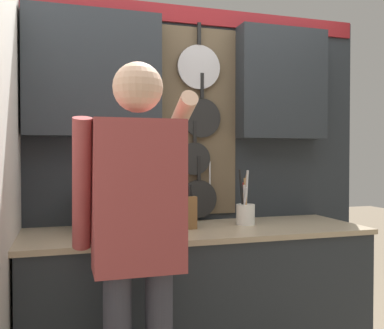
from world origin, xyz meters
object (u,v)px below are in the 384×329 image
Objects in this scene: microwave at (125,206)px; person at (138,226)px; utensil_crock at (245,211)px; knife_block at (184,211)px.

person reaches higher than microwave.
microwave is 0.75m from utensil_crock.
knife_block is 0.79× the size of utensil_crock.
utensil_crock is at bearing 38.54° from person.
utensil_crock reaches higher than microwave.
person is (-0.38, -0.62, 0.03)m from knife_block.
microwave is at bearing 87.27° from person.
microwave is 1.77× the size of knife_block.
knife_block is (0.35, 0.00, -0.04)m from microwave.
knife_block is at bearing -179.96° from utensil_crock.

